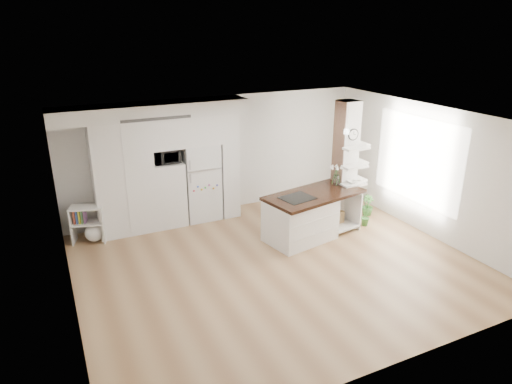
% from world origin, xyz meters
% --- Properties ---
extents(floor, '(7.00, 6.00, 0.01)m').
position_xyz_m(floor, '(0.00, 0.00, 0.00)').
color(floor, '#A38058').
rests_on(floor, ground).
extents(room, '(7.04, 6.04, 2.72)m').
position_xyz_m(room, '(0.00, 0.00, 1.86)').
color(room, white).
rests_on(room, ground).
extents(cabinet_wall, '(4.00, 0.71, 2.70)m').
position_xyz_m(cabinet_wall, '(-1.45, 2.67, 1.51)').
color(cabinet_wall, white).
rests_on(cabinet_wall, floor).
extents(refrigerator, '(0.78, 0.69, 1.75)m').
position_xyz_m(refrigerator, '(-0.53, 2.68, 0.88)').
color(refrigerator, white).
rests_on(refrigerator, floor).
extents(column, '(0.69, 0.90, 2.70)m').
position_xyz_m(column, '(2.38, 1.13, 1.35)').
color(column, silver).
rests_on(column, floor).
extents(window, '(0.00, 2.40, 2.40)m').
position_xyz_m(window, '(3.48, 0.30, 1.50)').
color(window, white).
rests_on(window, room).
extents(pendant_light, '(0.12, 0.12, 0.10)m').
position_xyz_m(pendant_light, '(1.70, 0.15, 2.12)').
color(pendant_light, white).
rests_on(pendant_light, room).
extents(kitchen_island, '(2.24, 1.38, 1.51)m').
position_xyz_m(kitchen_island, '(1.04, 0.75, 0.49)').
color(kitchen_island, white).
rests_on(kitchen_island, floor).
extents(bookshelf, '(0.73, 0.55, 0.77)m').
position_xyz_m(bookshelf, '(-2.97, 2.49, 0.33)').
color(bookshelf, white).
rests_on(bookshelf, floor).
extents(floor_plant_a, '(0.24, 0.20, 0.42)m').
position_xyz_m(floor_plant_a, '(2.60, 0.70, 0.21)').
color(floor_plant_a, '#37722D').
rests_on(floor_plant_a, floor).
extents(floor_plant_b, '(0.31, 0.31, 0.48)m').
position_xyz_m(floor_plant_b, '(3.00, 1.17, 0.24)').
color(floor_plant_b, '#37722D').
rests_on(floor_plant_b, floor).
extents(microwave, '(0.54, 0.37, 0.30)m').
position_xyz_m(microwave, '(-1.27, 2.62, 1.57)').
color(microwave, '#2D2D2D').
rests_on(microwave, cabinet_wall).
extents(shelf_plant, '(0.27, 0.23, 0.30)m').
position_xyz_m(shelf_plant, '(2.63, 1.30, 1.52)').
color(shelf_plant, '#37722D').
rests_on(shelf_plant, column).
extents(decor_bowl, '(0.22, 0.22, 0.05)m').
position_xyz_m(decor_bowl, '(2.30, 0.90, 1.00)').
color(decor_bowl, white).
rests_on(decor_bowl, column).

